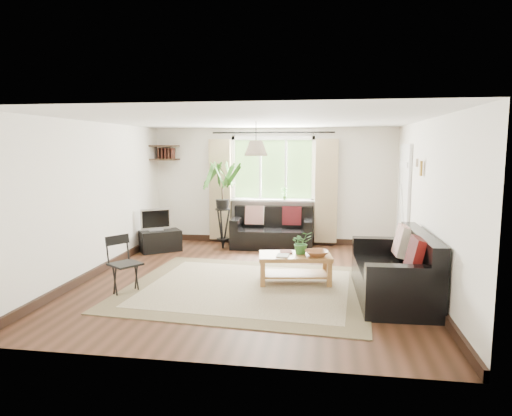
# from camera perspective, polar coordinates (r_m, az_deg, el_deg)

# --- Properties ---
(floor) EXTENTS (5.50, 5.50, 0.00)m
(floor) POSITION_cam_1_polar(r_m,az_deg,el_deg) (7.05, -0.50, -8.92)
(floor) COLOR #311C10
(floor) RESTS_ON ground
(ceiling) EXTENTS (5.50, 5.50, 0.00)m
(ceiling) POSITION_cam_1_polar(r_m,az_deg,el_deg) (6.77, -0.52, 10.95)
(ceiling) COLOR white
(ceiling) RESTS_ON floor
(wall_back) EXTENTS (5.00, 0.02, 2.40)m
(wall_back) POSITION_cam_1_polar(r_m,az_deg,el_deg) (9.52, 2.14, 2.76)
(wall_back) COLOR white
(wall_back) RESTS_ON floor
(wall_front) EXTENTS (5.00, 0.02, 2.40)m
(wall_front) POSITION_cam_1_polar(r_m,az_deg,el_deg) (4.15, -6.61, -3.69)
(wall_front) COLOR white
(wall_front) RESTS_ON floor
(wall_left) EXTENTS (0.02, 5.50, 2.40)m
(wall_left) POSITION_cam_1_polar(r_m,az_deg,el_deg) (7.61, -19.42, 1.10)
(wall_left) COLOR white
(wall_left) RESTS_ON floor
(wall_right) EXTENTS (0.02, 5.50, 2.40)m
(wall_right) POSITION_cam_1_polar(r_m,az_deg,el_deg) (6.87, 20.55, 0.38)
(wall_right) COLOR white
(wall_right) RESTS_ON floor
(rug) EXTENTS (3.62, 3.17, 0.02)m
(rug) POSITION_cam_1_polar(r_m,az_deg,el_deg) (6.64, -1.10, -9.89)
(rug) COLOR beige
(rug) RESTS_ON floor
(window) EXTENTS (2.50, 0.16, 2.16)m
(window) POSITION_cam_1_polar(r_m,az_deg,el_deg) (9.45, 2.13, 4.86)
(window) COLOR white
(window) RESTS_ON wall_back
(door) EXTENTS (0.06, 0.96, 2.06)m
(door) POSITION_cam_1_polar(r_m,az_deg,el_deg) (8.54, 17.99, 0.48)
(door) COLOR silver
(door) RESTS_ON wall_right
(corner_shelf) EXTENTS (0.50, 0.50, 0.34)m
(corner_shelf) POSITION_cam_1_polar(r_m,az_deg,el_deg) (9.76, -11.35, 6.80)
(corner_shelf) COLOR black
(corner_shelf) RESTS_ON wall_back
(pendant_lamp) EXTENTS (0.36, 0.36, 0.54)m
(pendant_lamp) POSITION_cam_1_polar(r_m,az_deg,el_deg) (7.15, 0.00, 7.97)
(pendant_lamp) COLOR beige
(pendant_lamp) RESTS_ON ceiling
(wall_sconce) EXTENTS (0.12, 0.12, 0.28)m
(wall_sconce) POSITION_cam_1_polar(r_m,az_deg,el_deg) (7.10, 19.71, 5.02)
(wall_sconce) COLOR beige
(wall_sconce) RESTS_ON wall_right
(sofa_back) EXTENTS (1.64, 0.85, 0.76)m
(sofa_back) POSITION_cam_1_polar(r_m,az_deg,el_deg) (9.16, 2.05, -2.60)
(sofa_back) COLOR black
(sofa_back) RESTS_ON floor
(sofa_right) EXTENTS (1.84, 0.96, 0.85)m
(sofa_right) POSITION_cam_1_polar(r_m,az_deg,el_deg) (6.36, 16.73, -7.11)
(sofa_right) COLOR black
(sofa_right) RESTS_ON floor
(coffee_table) EXTENTS (1.13, 0.72, 0.43)m
(coffee_table) POSITION_cam_1_polar(r_m,az_deg,el_deg) (6.85, 4.88, -7.56)
(coffee_table) COLOR brown
(coffee_table) RESTS_ON floor
(table_plant) EXTENTS (0.39, 0.37, 0.34)m
(table_plant) POSITION_cam_1_polar(r_m,az_deg,el_deg) (6.82, 5.69, -4.31)
(table_plant) COLOR #2E6729
(table_plant) RESTS_ON coffee_table
(bowl) EXTENTS (0.40, 0.40, 0.08)m
(bowl) POSITION_cam_1_polar(r_m,az_deg,el_deg) (6.73, 7.59, -5.63)
(bowl) COLOR brown
(bowl) RESTS_ON coffee_table
(book_a) EXTENTS (0.18, 0.24, 0.02)m
(book_a) POSITION_cam_1_polar(r_m,az_deg,el_deg) (6.69, 2.65, -5.92)
(book_a) COLOR silver
(book_a) RESTS_ON coffee_table
(book_b) EXTENTS (0.22, 0.26, 0.02)m
(book_b) POSITION_cam_1_polar(r_m,az_deg,el_deg) (6.90, 3.07, -5.49)
(book_b) COLOR brown
(book_b) RESTS_ON coffee_table
(tv_stand) EXTENTS (0.86, 0.78, 0.41)m
(tv_stand) POSITION_cam_1_polar(r_m,az_deg,el_deg) (9.05, -11.86, -4.04)
(tv_stand) COLOR black
(tv_stand) RESTS_ON floor
(tv) EXTENTS (0.59, 0.49, 0.44)m
(tv) POSITION_cam_1_polar(r_m,az_deg,el_deg) (9.00, -12.45, -1.36)
(tv) COLOR #A5A5AA
(tv) RESTS_ON tv_stand
(palm_stand) EXTENTS (0.77, 0.77, 1.73)m
(palm_stand) POSITION_cam_1_polar(r_m,az_deg,el_deg) (9.01, -4.21, 0.34)
(palm_stand) COLOR black
(palm_stand) RESTS_ON floor
(folding_chair) EXTENTS (0.57, 0.57, 0.79)m
(folding_chair) POSITION_cam_1_polar(r_m,az_deg,el_deg) (6.58, -16.02, -6.88)
(folding_chair) COLOR black
(folding_chair) RESTS_ON floor
(sill_plant) EXTENTS (0.14, 0.10, 0.27)m
(sill_plant) POSITION_cam_1_polar(r_m,az_deg,el_deg) (9.38, 3.57, 1.86)
(sill_plant) COLOR #2D6023
(sill_plant) RESTS_ON window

